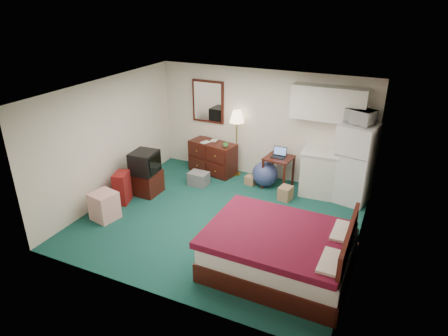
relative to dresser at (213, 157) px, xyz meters
The scene contains 25 objects.
floor 2.25m from the dresser, 60.30° to the right, with size 5.00×4.50×0.01m, color #123A35.
ceiling 3.07m from the dresser, 60.30° to the right, with size 5.00×4.50×0.01m, color beige.
walls 2.38m from the dresser, 60.30° to the right, with size 5.01×4.51×2.50m.
mirror 1.33m from the dresser, 130.53° to the left, with size 0.80×0.06×1.00m, color white, non-canonical shape.
upper_cabinets 3.00m from the dresser, ahead, with size 1.50×0.35×0.70m, color silver, non-canonical shape.
headboard 4.60m from the dresser, 39.20° to the right, with size 0.06×1.56×1.00m, color #370F09, non-canonical shape.
dresser is the anchor object (origin of this frame).
floor_lamp 0.70m from the dresser, 12.53° to the left, with size 0.34×0.34×1.57m, color gold, non-canonical shape.
desk 1.67m from the dresser, ahead, with size 0.57×0.57×0.72m, color #370F09, non-canonical shape.
exercise_ball 1.40m from the dresser, ahead, with size 0.57×0.57×0.57m, color navy.
kitchen_counter 2.63m from the dresser, ahead, with size 0.87×0.67×0.96m, color silver, non-canonical shape.
fridge 3.26m from the dresser, ahead, with size 0.68×0.68×1.66m, color silver, non-canonical shape.
bed 3.88m from the dresser, 48.38° to the right, with size 2.14×1.67×0.69m, color #4A0619, non-canonical shape.
tv_stand 1.77m from the dresser, 117.02° to the right, with size 0.51×0.55×0.51m, color #370F09, non-canonical shape.
suitcase 2.36m from the dresser, 115.84° to the right, with size 0.25×0.41×0.66m, color maroon, non-canonical shape.
retail_box 2.96m from the dresser, 108.37° to the right, with size 0.44×0.44×0.55m, color silver, non-canonical shape.
file_bin 0.79m from the dresser, 89.14° to the right, with size 0.43×0.32×0.30m, color slate, non-canonical shape.
cardboard_box_a 1.14m from the dresser, 12.32° to the right, with size 0.23×0.20×0.20m, color #8C7957, non-canonical shape.
cardboard_box_b 2.10m from the dresser, 16.81° to the right, with size 0.24×0.29×0.29m, color #8C7957, non-canonical shape.
laptop 1.71m from the dresser, ahead, with size 0.30×0.24×0.21m, color black, non-canonical shape.
crt_tv 1.84m from the dresser, 116.12° to the right, with size 0.51×0.55×0.47m, color black, non-canonical shape.
microwave 3.52m from the dresser, ahead, with size 0.53×0.29×0.36m, color silver.
book_a 0.54m from the dresser, 166.96° to the right, with size 0.16×0.02×0.21m, color #8C7957.
book_b 0.51m from the dresser, 132.07° to the left, with size 0.15×0.02×0.21m, color #8C7957.
mug 0.62m from the dresser, 19.73° to the right, with size 0.13×0.10×0.13m, color #43863D.
Camera 1 is at (2.84, -5.96, 4.04)m, focal length 32.00 mm.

